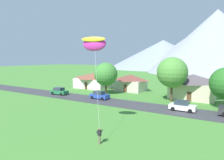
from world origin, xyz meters
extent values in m
cube|color=#38383D|center=(0.00, 26.66, 0.04)|extent=(160.00, 6.15, 0.08)
cone|color=#8E939E|center=(1.31, 126.79, 18.37)|extent=(79.25, 79.25, 36.74)
cone|color=gray|center=(-41.66, 162.73, 11.94)|extent=(93.52, 93.52, 23.88)
cone|color=#8E939E|center=(-3.37, 160.38, 19.03)|extent=(105.22, 105.22, 38.06)
cube|color=beige|center=(4.27, 38.80, 1.70)|extent=(8.84, 7.04, 3.41)
pyramid|color=#564C51|center=(4.27, 38.80, 4.34)|extent=(9.54, 7.60, 1.87)
cube|color=brown|center=(4.27, 35.26, 1.00)|extent=(0.90, 0.06, 2.00)
cube|color=silver|center=(-23.28, 40.36, 1.41)|extent=(9.75, 7.23, 2.82)
pyramid|color=brown|center=(-23.28, 40.36, 3.60)|extent=(10.53, 7.81, 1.55)
cube|color=brown|center=(-23.28, 36.73, 1.00)|extent=(0.90, 0.06, 2.00)
cube|color=beige|center=(-11.72, 41.26, 1.40)|extent=(7.18, 6.04, 2.81)
pyramid|color=brown|center=(-11.72, 41.26, 3.58)|extent=(7.75, 6.52, 1.54)
cube|color=brown|center=(-11.72, 38.23, 1.00)|extent=(0.90, 0.06, 2.00)
cylinder|color=#4C3823|center=(1.25, 33.45, 1.81)|extent=(0.44, 0.44, 3.61)
sphere|color=#4C8938|center=(1.25, 33.45, 5.88)|extent=(6.03, 6.03, 6.03)
cylinder|color=#4C3823|center=(-14.54, 33.55, 1.36)|extent=(0.44, 0.44, 2.72)
sphere|color=#3D7F33|center=(-14.54, 33.55, 4.83)|extent=(5.63, 5.63, 5.63)
cube|color=white|center=(4.84, 27.12, 0.68)|extent=(4.23, 1.86, 0.80)
cube|color=#2D3847|center=(4.69, 27.12, 1.42)|extent=(2.22, 1.62, 0.68)
cylinder|color=black|center=(6.20, 28.02, 0.40)|extent=(0.64, 0.25, 0.64)
cylinder|color=black|center=(6.18, 26.18, 0.40)|extent=(0.64, 0.25, 0.64)
cylinder|color=black|center=(3.50, 28.06, 0.40)|extent=(0.64, 0.25, 0.64)
cylinder|color=black|center=(3.48, 26.22, 0.40)|extent=(0.64, 0.25, 0.64)
cube|color=#2847A8|center=(-12.32, 27.79, 0.68)|extent=(4.25, 1.92, 0.80)
cube|color=#2D3847|center=(-12.47, 27.80, 1.42)|extent=(2.24, 1.65, 0.68)
cylinder|color=black|center=(-10.94, 28.67, 0.40)|extent=(0.65, 0.26, 0.64)
cylinder|color=black|center=(-11.00, 26.84, 0.40)|extent=(0.65, 0.26, 0.64)
cylinder|color=black|center=(-13.64, 28.75, 0.40)|extent=(0.65, 0.26, 0.64)
cylinder|color=black|center=(-13.70, 26.91, 0.40)|extent=(0.65, 0.26, 0.64)
cube|color=#237042|center=(-23.39, 26.96, 0.68)|extent=(4.28, 2.00, 0.80)
cube|color=#2D3847|center=(-23.54, 26.95, 1.42)|extent=(2.27, 1.69, 0.68)
cylinder|color=black|center=(-22.09, 27.94, 0.40)|extent=(0.65, 0.27, 0.64)
cylinder|color=black|center=(-22.00, 26.10, 0.40)|extent=(0.65, 0.27, 0.64)
cylinder|color=black|center=(-24.78, 27.81, 0.40)|extent=(0.65, 0.27, 0.64)
cylinder|color=black|center=(-24.70, 25.97, 0.40)|extent=(0.65, 0.27, 0.64)
cylinder|color=#70604C|center=(0.55, 9.55, 0.44)|extent=(0.24, 0.24, 0.88)
cube|color=black|center=(0.55, 9.55, 1.17)|extent=(0.36, 0.22, 0.58)
sphere|color=brown|center=(0.55, 9.55, 1.57)|extent=(0.21, 0.21, 0.21)
cylinder|color=black|center=(0.33, 9.61, 1.31)|extent=(0.18, 0.55, 0.37)
cylinder|color=black|center=(0.77, 9.61, 1.31)|extent=(0.18, 0.55, 0.37)
ellipsoid|color=#D12D9E|center=(-2.25, 12.62, 10.33)|extent=(3.05, 2.00, 1.84)
ellipsoid|color=yellow|center=(-2.13, 12.23, 10.84)|extent=(2.86, 1.21, 0.63)
cylinder|color=silver|center=(-0.85, 11.09, 5.94)|extent=(2.83, 3.09, 8.79)
camera|label=1|loc=(11.93, -6.40, 8.70)|focal=32.16mm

